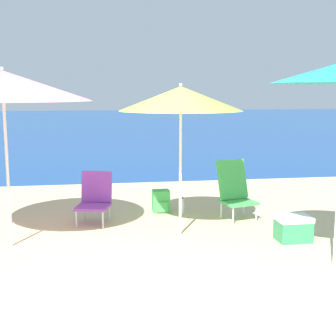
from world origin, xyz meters
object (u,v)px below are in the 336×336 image
Objects in this scene: backpack_green at (161,201)px; water_bottle at (182,207)px; beach_chair_purple at (95,197)px; cooler_box at (293,228)px; beach_chair_green at (235,189)px; beach_umbrella_pink at (3,86)px; beach_umbrella_lime at (181,99)px.

backpack_green reaches higher than water_bottle.
cooler_box is at bearing -11.98° from beach_chair_purple.
beach_chair_green is at bearing -27.26° from water_bottle.
beach_umbrella_pink is 5.12× the size of cooler_box.
cooler_box is (1.47, -1.73, -0.01)m from backpack_green.
beach_chair_green is 0.89m from water_bottle.
beach_umbrella_pink reaches higher than water_bottle.
backpack_green is at bearing 93.95° from beach_umbrella_lime.
beach_umbrella_lime is at bearing -19.87° from beach_chair_purple.
water_bottle is (2.39, 1.19, -1.86)m from beach_umbrella_pink.
beach_chair_green is 2.51× the size of backpack_green.
beach_umbrella_pink is 2.96× the size of beach_chair_purple.
beach_chair_purple is (-1.13, 0.78, -1.43)m from beach_umbrella_lime.
beach_umbrella_pink is 2.17m from beach_umbrella_lime.
beach_umbrella_lime reaches higher than beach_chair_purple.
beach_chair_green is at bearing 11.85° from beach_chair_purple.
beach_umbrella_lime is (2.16, 0.14, -0.16)m from beach_umbrella_pink.
water_bottle is at bearing -31.09° from backpack_green.
cooler_box is at bearing -84.22° from beach_chair_green.
water_bottle is (0.31, -0.19, -0.07)m from backpack_green.
cooler_box is (2.51, -1.28, -0.21)m from beach_chair_purple.
water_bottle is 1.93m from cooler_box.
cooler_box is at bearing -49.63° from backpack_green.
beach_umbrella_lime is at bearing 3.69° from beach_umbrella_pink.
beach_umbrella_lime is at bearing 160.37° from cooler_box.
water_bottle is 0.62× the size of cooler_box.
beach_umbrella_lime reaches higher than beach_chair_green.
water_bottle is (1.35, 0.26, -0.27)m from beach_chair_purple.
beach_chair_purple is at bearing 41.74° from beach_umbrella_pink.
beach_umbrella_pink reaches higher than beach_chair_purple.
beach_chair_green is at bearing -28.44° from backpack_green.
cooler_box is (3.55, -0.35, -1.80)m from beach_umbrella_pink.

